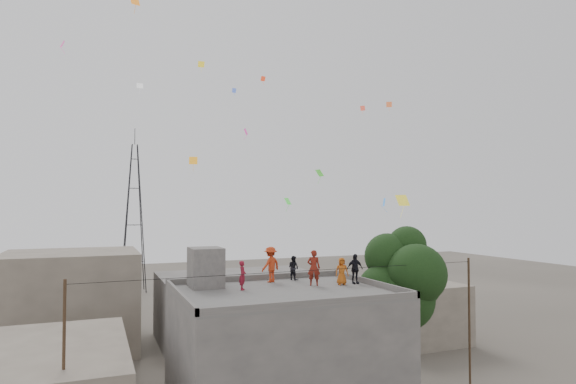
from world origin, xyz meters
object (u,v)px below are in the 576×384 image
stair_head_box (206,267)px  transmission_tower (134,217)px  tree (403,281)px  person_dark_adult (355,269)px  person_red_adult (314,268)px

stair_head_box → transmission_tower: transmission_tower is taller
tree → transmission_tower: 41.12m
person_dark_adult → stair_head_box: bearing=167.8°
tree → person_dark_adult: (-2.97, 0.14, 0.79)m
transmission_tower → tree: bearing=-73.9°
tree → person_dark_adult: bearing=177.4°
tree → transmission_tower: (-11.37, 39.40, 2.97)m
tree → person_dark_adult: 3.07m
stair_head_box → person_dark_adult: stair_head_box is taller
transmission_tower → person_red_adult: transmission_tower is taller
person_dark_adult → transmission_tower: bearing=103.7°
transmission_tower → person_dark_adult: (8.40, -39.27, -2.18)m
stair_head_box → person_red_adult: stair_head_box is taller
person_red_adult → tree: bearing=-158.5°
tree → stair_head_box: bearing=169.3°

